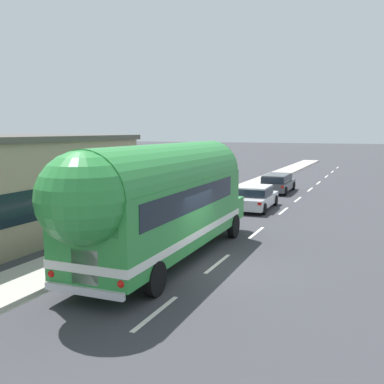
{
  "coord_description": "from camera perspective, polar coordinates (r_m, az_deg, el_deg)",
  "views": [
    {
      "loc": [
        5.06,
        -13.75,
        4.57
      ],
      "look_at": [
        -1.64,
        2.06,
        2.21
      ],
      "focal_mm": 42.11,
      "sensor_mm": 36.0,
      "label": 1
    }
  ],
  "objects": [
    {
      "name": "painted_bus",
      "position": [
        15.21,
        -4.01,
        -0.78
      ],
      "size": [
        2.72,
        12.0,
        4.12
      ],
      "color": "#2D8C3D",
      "rests_on": "ground"
    },
    {
      "name": "sidewalk_slab",
      "position": [
        26.07,
        0.61,
        -2.11
      ],
      "size": [
        2.25,
        90.0,
        0.15
      ],
      "primitive_type": "cube",
      "color": "#ADA89E",
      "rests_on": "ground"
    },
    {
      "name": "ground_plane",
      "position": [
        15.35,
        2.67,
        -9.51
      ],
      "size": [
        300.0,
        300.0,
        0.0
      ],
      "primitive_type": "plane",
      "color": "#38383D"
    },
    {
      "name": "car_lead",
      "position": [
        26.47,
        8.05,
        -0.57
      ],
      "size": [
        2.0,
        4.73,
        1.37
      ],
      "color": "silver",
      "rests_on": "ground"
    },
    {
      "name": "car_second",
      "position": [
        33.84,
        10.79,
        1.27
      ],
      "size": [
        1.93,
        4.72,
        1.37
      ],
      "color": "#474C51",
      "rests_on": "ground"
    },
    {
      "name": "lane_markings",
      "position": [
        27.83,
        6.85,
        -1.68
      ],
      "size": [
        3.7,
        80.0,
        0.01
      ],
      "color": "silver",
      "rests_on": "ground"
    }
  ]
}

